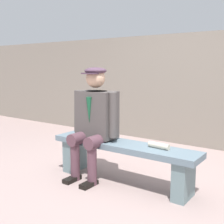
% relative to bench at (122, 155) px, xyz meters
% --- Properties ---
extents(ground_plane, '(30.00, 30.00, 0.00)m').
position_rel_bench_xyz_m(ground_plane, '(0.00, 0.00, -0.34)').
color(ground_plane, gray).
extents(bench, '(1.84, 0.37, 0.48)m').
position_rel_bench_xyz_m(bench, '(0.00, 0.00, 0.00)').
color(bench, slate).
rests_on(bench, ground).
extents(seated_man, '(0.64, 0.59, 1.35)m').
position_rel_bench_xyz_m(seated_man, '(0.38, 0.05, 0.42)').
color(seated_man, '#4D4745').
rests_on(seated_man, ground).
extents(rolled_magazine, '(0.25, 0.09, 0.06)m').
position_rel_bench_xyz_m(rolled_magazine, '(-0.45, -0.03, 0.17)').
color(rolled_magazine, beige).
rests_on(rolled_magazine, bench).
extents(stadium_wall, '(12.00, 0.24, 1.93)m').
position_rel_bench_xyz_m(stadium_wall, '(0.00, -2.17, 0.62)').
color(stadium_wall, gray).
rests_on(stadium_wall, ground).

